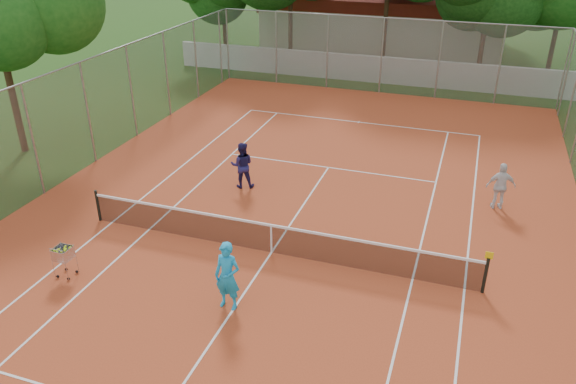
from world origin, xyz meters
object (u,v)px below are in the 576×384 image
(player_near, at_px, (228,276))
(ball_hopper, at_px, (64,261))
(player_far_left, at_px, (242,165))
(player_far_right, at_px, (501,186))
(clubhouse, at_px, (384,14))
(tennis_net, at_px, (271,238))

(player_near, relative_size, ball_hopper, 1.90)
(player_far_left, relative_size, player_far_right, 1.04)
(clubhouse, relative_size, player_near, 8.81)
(tennis_net, relative_size, player_far_right, 7.28)
(tennis_net, xyz_separation_m, player_far_right, (6.26, 5.05, 0.33))
(player_far_right, bearing_deg, ball_hopper, 21.86)
(player_far_right, distance_m, ball_hopper, 13.73)
(player_far_left, xyz_separation_m, player_far_right, (8.77, 1.26, -0.03))
(clubhouse, height_order, player_far_left, clubhouse)
(clubhouse, distance_m, player_far_left, 25.25)
(player_far_right, xyz_separation_m, ball_hopper, (-11.19, -7.96, -0.33))
(clubhouse, distance_m, player_far_right, 25.37)
(player_near, height_order, player_far_right, player_near)
(clubhouse, height_order, player_far_right, clubhouse)
(player_far_left, xyz_separation_m, ball_hopper, (-2.41, -6.70, -0.36))
(clubhouse, xyz_separation_m, player_far_right, (8.26, -23.95, -1.36))
(player_near, bearing_deg, tennis_net, 90.24)
(tennis_net, xyz_separation_m, player_near, (-0.15, -2.69, 0.44))
(clubhouse, bearing_deg, player_far_left, -91.17)
(player_far_right, bearing_deg, tennis_net, 25.33)
(tennis_net, bearing_deg, ball_hopper, -149.44)
(tennis_net, bearing_deg, player_near, -93.24)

